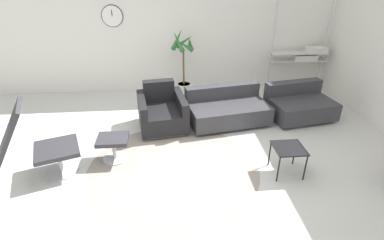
% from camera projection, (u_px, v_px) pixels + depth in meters
% --- Properties ---
extents(ground_plane, '(12.00, 12.00, 0.00)m').
position_uv_depth(ground_plane, '(177.00, 162.00, 4.40)').
color(ground_plane, silver).
extents(wall_back, '(12.00, 0.09, 2.80)m').
position_uv_depth(wall_back, '(170.00, 27.00, 6.33)').
color(wall_back, silver).
rests_on(wall_back, ground_plane).
extents(round_rug, '(2.43, 2.43, 0.01)m').
position_uv_depth(round_rug, '(173.00, 168.00, 4.26)').
color(round_rug, gray).
rests_on(round_rug, ground_plane).
extents(lounge_chair, '(1.16, 0.85, 1.18)m').
position_uv_depth(lounge_chair, '(20.00, 134.00, 3.74)').
color(lounge_chair, '#BCBCC1').
rests_on(lounge_chair, ground_plane).
extents(ottoman, '(0.44, 0.38, 0.37)m').
position_uv_depth(ottoman, '(113.00, 144.00, 4.34)').
color(ottoman, '#BCBCC1').
rests_on(ottoman, ground_plane).
extents(armchair_red, '(0.90, 0.99, 0.75)m').
position_uv_depth(armchair_red, '(162.00, 112.00, 5.23)').
color(armchair_red, silver).
rests_on(armchair_red, ground_plane).
extents(couch_low, '(1.52, 1.06, 0.61)m').
position_uv_depth(couch_low, '(227.00, 110.00, 5.43)').
color(couch_low, black).
rests_on(couch_low, ground_plane).
extents(couch_second, '(1.25, 1.01, 0.61)m').
position_uv_depth(couch_second, '(299.00, 105.00, 5.60)').
color(couch_second, black).
rests_on(couch_second, ground_plane).
extents(side_table, '(0.40, 0.40, 0.41)m').
position_uv_depth(side_table, '(289.00, 150.00, 4.01)').
color(side_table, black).
rests_on(side_table, ground_plane).
extents(potted_plant, '(0.51, 0.52, 1.42)m').
position_uv_depth(potted_plant, '(183.00, 69.00, 6.32)').
color(potted_plant, silver).
rests_on(potted_plant, ground_plane).
extents(shelf_unit, '(1.25, 0.28, 1.92)m').
position_uv_depth(shelf_unit, '(305.00, 54.00, 6.56)').
color(shelf_unit, '#BCBCC1').
rests_on(shelf_unit, ground_plane).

